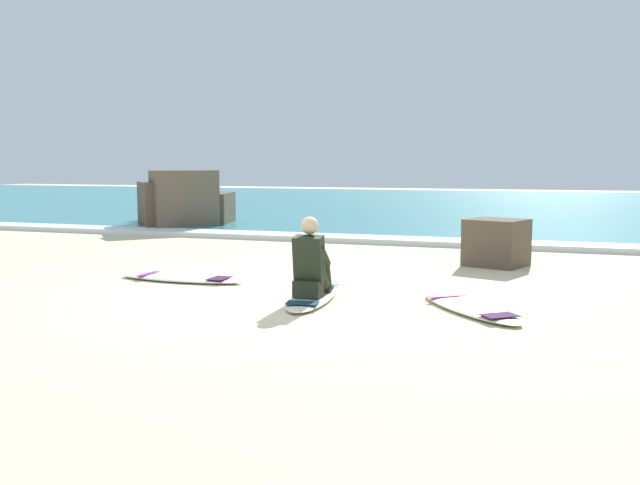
% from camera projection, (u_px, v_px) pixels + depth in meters
% --- Properties ---
extents(ground_plane, '(80.00, 80.00, 0.00)m').
position_uv_depth(ground_plane, '(260.00, 296.00, 8.79)').
color(ground_plane, beige).
extents(sea, '(80.00, 28.00, 0.10)m').
position_uv_depth(sea, '(473.00, 205.00, 27.60)').
color(sea, teal).
rests_on(sea, ground).
extents(breaking_foam, '(80.00, 0.90, 0.11)m').
position_uv_depth(breaking_foam, '(387.00, 240.00, 14.78)').
color(breaking_foam, white).
rests_on(breaking_foam, ground).
extents(surfboard_main, '(0.88, 2.16, 0.08)m').
position_uv_depth(surfboard_main, '(313.00, 295.00, 8.64)').
color(surfboard_main, '#EFE5C6').
rests_on(surfboard_main, ground).
extents(surfer_seated, '(0.40, 0.72, 0.95)m').
position_uv_depth(surfer_seated, '(311.00, 265.00, 8.41)').
color(surfer_seated, black).
rests_on(surfer_seated, surfboard_main).
extents(surfboard_spare_near, '(1.93, 0.54, 0.08)m').
position_uv_depth(surfboard_spare_near, '(181.00, 278.00, 9.94)').
color(surfboard_spare_near, white).
rests_on(surfboard_spare_near, ground).
extents(surfboard_spare_far, '(1.58, 1.80, 0.08)m').
position_uv_depth(surfboard_spare_far, '(469.00, 308.00, 7.90)').
color(surfboard_spare_far, '#EFE5C6').
rests_on(surfboard_spare_far, ground).
extents(rock_outcrop_distant, '(2.98, 2.97, 1.49)m').
position_uv_depth(rock_outcrop_distant, '(182.00, 206.00, 18.24)').
color(rock_outcrop_distant, brown).
rests_on(rock_outcrop_distant, ground).
extents(shoreline_rock, '(1.08, 1.04, 0.76)m').
position_uv_depth(shoreline_rock, '(496.00, 243.00, 11.38)').
color(shoreline_rock, brown).
rests_on(shoreline_rock, ground).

